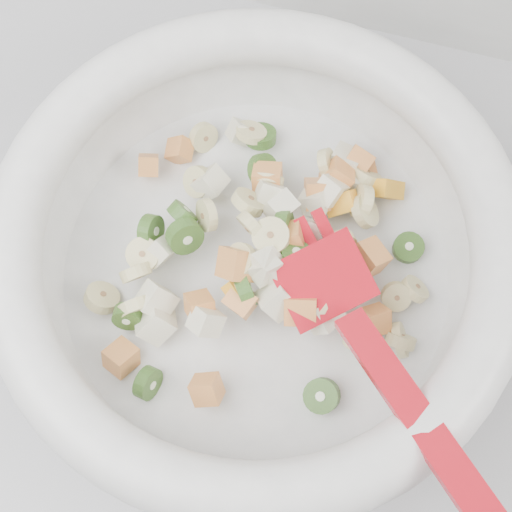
# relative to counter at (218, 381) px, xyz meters

# --- Properties ---
(counter) EXTENTS (2.00, 0.60, 0.90)m
(counter) POSITION_rel_counter_xyz_m (0.00, 0.00, 0.00)
(counter) COLOR gray
(counter) RESTS_ON ground
(mixing_bowl) EXTENTS (0.42, 0.39, 0.13)m
(mixing_bowl) POSITION_rel_counter_xyz_m (0.05, 0.02, 0.51)
(mixing_bowl) COLOR white
(mixing_bowl) RESTS_ON counter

